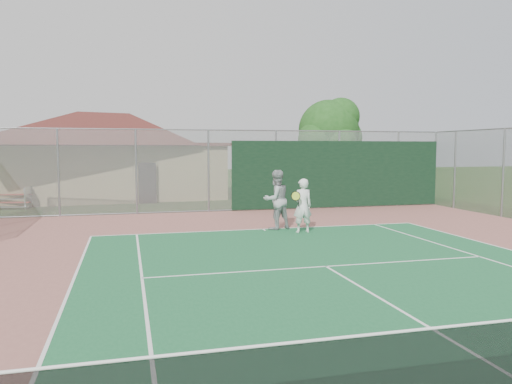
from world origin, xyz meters
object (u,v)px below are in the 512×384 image
bleachers (1,197)px  player_grey_back (276,200)px  tree (330,132)px  player_white_front (302,206)px  clubhouse (109,147)px

bleachers → player_grey_back: bearing=-32.1°
tree → player_white_front: tree is taller
clubhouse → bleachers: 6.68m
bleachers → player_grey_back: 13.64m
player_white_front → player_grey_back: bearing=-55.9°
tree → player_grey_back: size_ratio=2.77×
bleachers → player_grey_back: size_ratio=1.40×
clubhouse → player_grey_back: size_ratio=6.76×
clubhouse → player_white_front: size_ratio=7.71×
player_grey_back → tree: bearing=-139.3°
clubhouse → bleachers: size_ratio=4.83×
clubhouse → tree: (11.90, -3.14, 0.84)m
clubhouse → player_white_front: clubhouse is taller
clubhouse → player_grey_back: clubhouse is taller
tree → player_grey_back: (-6.14, -9.99, -2.62)m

